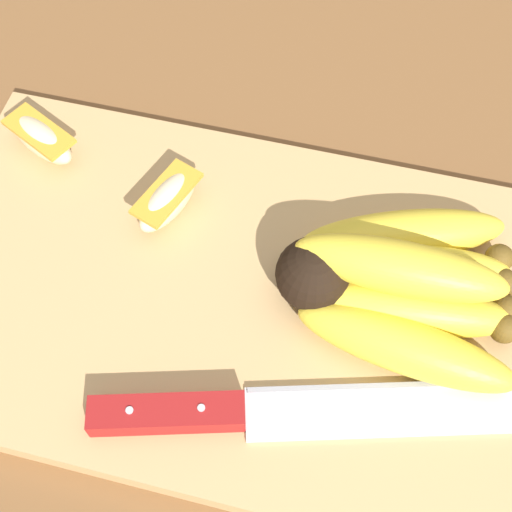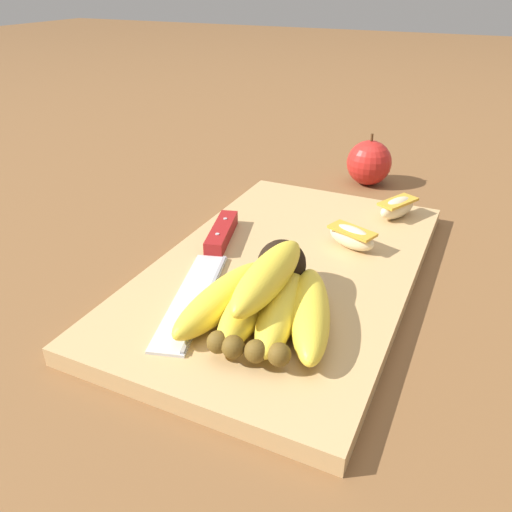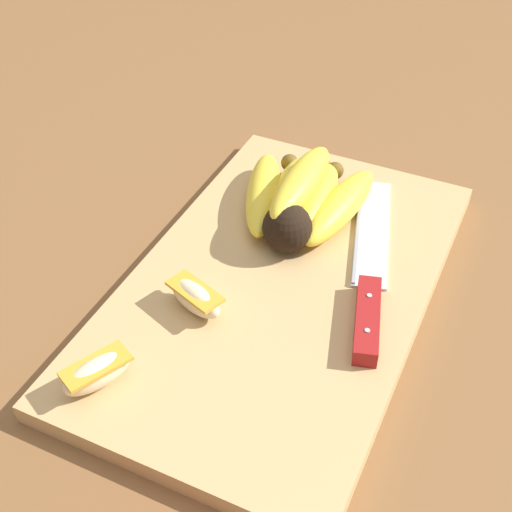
{
  "view_description": "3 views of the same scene",
  "coord_description": "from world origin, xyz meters",
  "px_view_note": "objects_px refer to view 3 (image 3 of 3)",
  "views": [
    {
      "loc": [
        0.05,
        -0.22,
        0.47
      ],
      "look_at": [
        -0.01,
        0.02,
        0.05
      ],
      "focal_mm": 49.8,
      "sensor_mm": 36.0,
      "label": 1
    },
    {
      "loc": [
        0.46,
        0.19,
        0.32
      ],
      "look_at": [
        0.01,
        -0.02,
        0.04
      ],
      "focal_mm": 35.91,
      "sensor_mm": 36.0,
      "label": 2
    },
    {
      "loc": [
        -0.49,
        -0.2,
        0.5
      ],
      "look_at": [
        -0.02,
        0.03,
        0.04
      ],
      "focal_mm": 49.49,
      "sensor_mm": 36.0,
      "label": 3
    }
  ],
  "objects_px": {
    "banana_bunch": "(300,199)",
    "apple_wedge_near": "(97,372)",
    "chefs_knife": "(369,286)",
    "apple_wedge_middle": "(195,298)"
  },
  "relations": [
    {
      "from": "chefs_knife",
      "to": "apple_wedge_middle",
      "type": "bearing_deg",
      "value": 123.61
    },
    {
      "from": "chefs_knife",
      "to": "apple_wedge_near",
      "type": "xyz_separation_m",
      "value": [
        -0.21,
        0.17,
        0.01
      ]
    },
    {
      "from": "banana_bunch",
      "to": "apple_wedge_near",
      "type": "relative_size",
      "value": 2.51
    },
    {
      "from": "banana_bunch",
      "to": "apple_wedge_near",
      "type": "distance_m",
      "value": 0.3
    },
    {
      "from": "chefs_knife",
      "to": "apple_wedge_middle",
      "type": "relative_size",
      "value": 4.13
    },
    {
      "from": "apple_wedge_near",
      "to": "apple_wedge_middle",
      "type": "bearing_deg",
      "value": -15.6
    },
    {
      "from": "apple_wedge_near",
      "to": "chefs_knife",
      "type": "bearing_deg",
      "value": -39.75
    },
    {
      "from": "banana_bunch",
      "to": "apple_wedge_near",
      "type": "height_order",
      "value": "banana_bunch"
    },
    {
      "from": "chefs_knife",
      "to": "apple_wedge_near",
      "type": "bearing_deg",
      "value": 140.25
    },
    {
      "from": "apple_wedge_near",
      "to": "apple_wedge_middle",
      "type": "height_order",
      "value": "same"
    }
  ]
}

